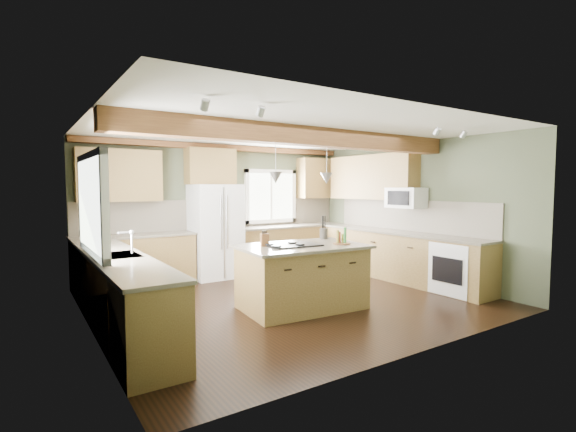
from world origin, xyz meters
TOP-DOWN VIEW (x-y plane):
  - floor at (0.00, 0.00)m, footprint 5.60×5.60m
  - ceiling at (0.00, 0.00)m, footprint 5.60×5.60m
  - wall_back at (0.00, 2.50)m, footprint 5.60×0.00m
  - wall_left at (-2.80, 0.00)m, footprint 0.00×5.00m
  - wall_right at (2.80, 0.00)m, footprint 0.00×5.00m
  - ceiling_beam at (0.00, -0.48)m, footprint 5.55×0.26m
  - soffit_trim at (0.00, 2.40)m, footprint 5.55×0.20m
  - backsplash_back at (0.00, 2.48)m, footprint 5.58×0.03m
  - backsplash_right at (2.78, 0.05)m, footprint 0.03×3.70m
  - base_cab_back_left at (-1.79, 2.20)m, footprint 2.02×0.60m
  - counter_back_left at (-1.79, 2.20)m, footprint 2.06×0.64m
  - base_cab_back_right at (1.49, 2.20)m, footprint 2.62×0.60m
  - counter_back_right at (1.49, 2.20)m, footprint 2.66×0.64m
  - base_cab_left at (-2.50, 0.05)m, footprint 0.60×3.70m
  - counter_left at (-2.50, 0.05)m, footprint 0.64×3.74m
  - base_cab_right at (2.50, 0.05)m, footprint 0.60×3.70m
  - counter_right at (2.50, 0.05)m, footprint 0.64×3.74m
  - upper_cab_back_left at (-1.99, 2.33)m, footprint 1.40×0.35m
  - upper_cab_over_fridge at (-0.30, 2.33)m, footprint 0.96×0.35m
  - upper_cab_right at (2.62, 0.90)m, footprint 0.35×2.20m
  - upper_cab_back_corner at (2.30, 2.33)m, footprint 0.90×0.35m
  - window_left at (-2.78, 0.05)m, footprint 0.04×1.60m
  - window_back at (1.15, 2.48)m, footprint 1.10×0.04m
  - sink at (-2.50, 0.05)m, footprint 0.50×0.65m
  - faucet at (-2.32, 0.05)m, footprint 0.02×0.02m
  - dishwasher at (-2.49, -1.25)m, footprint 0.60×0.60m
  - oven at (2.49, -1.25)m, footprint 0.60×0.72m
  - microwave at (2.58, -0.05)m, footprint 0.40×0.70m
  - pendant_left at (-0.52, -0.45)m, footprint 0.18×0.18m
  - pendant_right at (0.32, -0.51)m, footprint 0.18×0.18m
  - refrigerator at (-0.30, 2.12)m, footprint 0.90×0.74m
  - island at (-0.10, -0.48)m, footprint 1.76×1.16m
  - island_top at (-0.10, -0.48)m, footprint 1.88×1.28m
  - cooktop at (-0.24, -0.47)m, footprint 0.76×0.54m
  - knife_block at (-0.60, -0.29)m, footprint 0.12×0.10m
  - utensil_crock at (0.62, -0.08)m, footprint 0.14×0.14m
  - bottle_tray at (0.45, -0.72)m, footprint 0.26×0.26m

SIDE VIEW (x-z plane):
  - floor at x=0.00m, z-range 0.00..0.00m
  - dishwasher at x=-2.49m, z-range 0.01..0.85m
  - oven at x=2.49m, z-range 0.01..0.85m
  - base_cab_back_left at x=-1.79m, z-range 0.00..0.88m
  - base_cab_back_right at x=1.49m, z-range 0.00..0.88m
  - base_cab_left at x=-2.50m, z-range 0.00..0.88m
  - base_cab_right at x=2.50m, z-range 0.00..0.88m
  - island at x=-0.10m, z-range 0.00..0.88m
  - counter_back_left at x=-1.79m, z-range 0.88..0.92m
  - counter_back_right at x=1.49m, z-range 0.88..0.92m
  - counter_left at x=-2.50m, z-range 0.88..0.92m
  - counter_right at x=2.50m, z-range 0.88..0.92m
  - refrigerator at x=-0.30m, z-range 0.00..1.80m
  - island_top at x=-0.10m, z-range 0.88..0.92m
  - sink at x=-2.50m, z-range 0.89..0.92m
  - cooktop at x=-0.24m, z-range 0.92..0.94m
  - utensil_crock at x=0.62m, z-range 0.92..1.09m
  - knife_block at x=-0.60m, z-range 0.92..1.10m
  - bottle_tray at x=0.45m, z-range 0.92..1.15m
  - faucet at x=-2.32m, z-range 0.91..1.19m
  - backsplash_back at x=0.00m, z-range 0.92..1.50m
  - backsplash_right at x=2.78m, z-range 0.92..1.50m
  - wall_back at x=0.00m, z-range -1.50..4.10m
  - wall_left at x=-2.80m, z-range -1.20..3.80m
  - wall_right at x=2.80m, z-range -1.20..3.80m
  - window_back at x=1.15m, z-range 1.05..2.05m
  - window_left at x=-2.78m, z-range 1.02..2.08m
  - microwave at x=2.58m, z-range 1.36..1.74m
  - pendant_left at x=-0.52m, z-range 1.80..1.96m
  - pendant_right at x=0.32m, z-range 1.80..1.96m
  - upper_cab_back_left at x=-1.99m, z-range 1.50..2.40m
  - upper_cab_right at x=2.62m, z-range 1.50..2.40m
  - upper_cab_back_corner at x=2.30m, z-range 1.50..2.40m
  - upper_cab_over_fridge at x=-0.30m, z-range 1.80..2.50m
  - ceiling_beam at x=0.00m, z-range 2.34..2.60m
  - soffit_trim at x=0.00m, z-range 2.49..2.59m
  - ceiling at x=0.00m, z-range 2.60..2.60m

